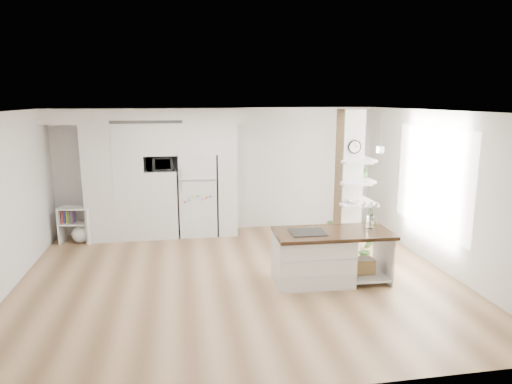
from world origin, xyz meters
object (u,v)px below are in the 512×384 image
Objects in this scene: bookshelf at (78,227)px; refrigerator at (197,194)px; floor_plant_a at (366,250)px; kitchen_island at (320,256)px.

refrigerator is at bearing 15.45° from bookshelf.
bookshelf is at bearing -175.28° from refrigerator.
refrigerator is 3.74m from floor_plant_a.
bookshelf is at bearing 148.26° from kitchen_island.
kitchen_island is 4.17× the size of floor_plant_a.
floor_plant_a is at bearing 35.18° from kitchen_island.
kitchen_island is (1.79, -3.00, -0.44)m from refrigerator.
bookshelf reaches higher than floor_plant_a.
kitchen_island reaches higher than floor_plant_a.
refrigerator reaches higher than bookshelf.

